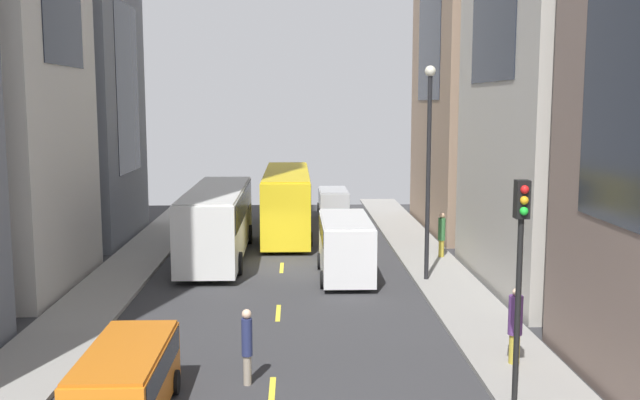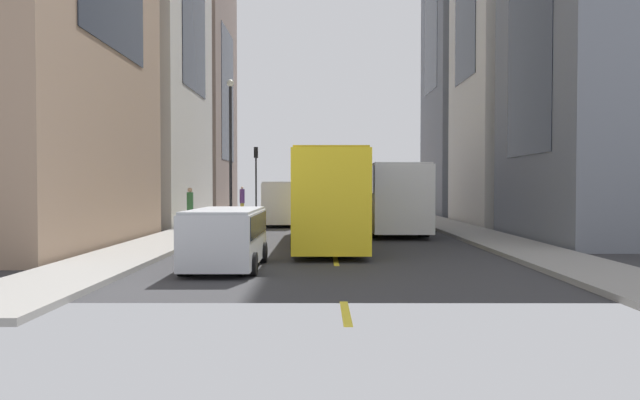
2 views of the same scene
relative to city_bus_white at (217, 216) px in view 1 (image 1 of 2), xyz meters
The scene contains 20 objects.
ground_plane 4.29m from the city_bus_white, 35.64° to the right, with size 40.22×40.22×0.00m, color #333335.
sidewalk_west 4.75m from the city_bus_white, 149.39° to the right, with size 2.60×44.00×0.15m, color gray.
sidewalk_east 10.31m from the city_bus_white, 12.59° to the right, with size 2.60×44.00×0.15m, color gray.
lane_stripe_1 16.62m from the city_bus_white, 79.24° to the right, with size 0.16×2.00×0.01m, color yellow.
lane_stripe_2 9.91m from the city_bus_white, 71.51° to the right, with size 0.16×2.00×0.01m, color yellow.
lane_stripe_3 4.28m from the city_bus_white, 35.64° to the right, with size 0.16×2.00×0.01m, color yellow.
lane_stripe_4 6.04m from the city_bus_white, 57.28° to the left, with size 0.16×2.00×0.01m, color yellow.
lane_stripe_5 12.35m from the city_bus_white, 75.37° to the left, with size 0.16×2.00×0.01m, color yellow.
lane_stripe_6 19.15m from the city_bus_white, 80.70° to the left, with size 0.16×2.00×0.01m, color yellow.
building_west_2 11.73m from the city_bus_white, 147.95° to the left, with size 6.58×9.05×16.24m.
city_bus_white is the anchor object (origin of this frame).
streetcar_yellow 7.03m from the city_bus_white, 62.66° to the left, with size 2.70×12.03×3.59m.
delivery_van_white 7.16m from the city_bus_white, 35.55° to the right, with size 2.25×5.48×2.58m.
car_silver_0 14.70m from the city_bus_white, 64.86° to the left, with size 2.05×4.12×1.69m.
car_orange_1 17.64m from the city_bus_white, 90.88° to the right, with size 1.96×4.49×1.71m.
pedestrian_crossing_near 17.72m from the city_bus_white, 56.48° to the right, with size 0.40×0.40×2.15m.
pedestrian_walking_far 15.89m from the city_bus_white, 81.23° to the right, with size 0.29×0.29×2.04m.
pedestrian_crossing_mid 10.63m from the city_bus_white, ahead, with size 0.34×0.34×2.10m.
traffic_light_near_corner 19.69m from the city_bus_white, 62.70° to the right, with size 0.32×0.44×5.43m.
streetlamp_near 10.92m from the city_bus_white, 29.10° to the right, with size 0.44×0.44×8.68m.
Camera 1 is at (0.61, -31.61, 7.36)m, focal length 40.36 mm.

